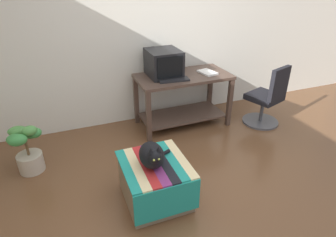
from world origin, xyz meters
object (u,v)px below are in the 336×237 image
at_px(tv_monitor, 164,63).
at_px(potted_plant, 27,150).
at_px(book, 207,72).
at_px(ottoman_with_blanket, 155,181).
at_px(cat, 152,155).
at_px(office_chair, 267,100).
at_px(keyboard, 174,80).
at_px(desk, 183,92).

distance_m(tv_monitor, potted_plant, 1.96).
distance_m(book, ottoman_with_blanket, 1.86).
relative_size(tv_monitor, potted_plant, 0.78).
bearing_deg(cat, office_chair, 28.28).
height_order(keyboard, cat, keyboard).
relative_size(cat, office_chair, 0.40).
bearing_deg(ottoman_with_blanket, office_chair, 24.08).
bearing_deg(office_chair, potted_plant, -19.52).
distance_m(tv_monitor, book, 0.63).
height_order(desk, potted_plant, desk).
relative_size(tv_monitor, cat, 1.31).
distance_m(desk, cat, 1.63).
bearing_deg(cat, potted_plant, 143.70).
bearing_deg(desk, keyboard, -144.15).
xyz_separation_m(keyboard, office_chair, (1.32, -0.30, -0.37)).
distance_m(desk, ottoman_with_blanket, 1.63).
relative_size(keyboard, cat, 1.13).
xyz_separation_m(desk, tv_monitor, (-0.25, 0.09, 0.41)).
height_order(desk, cat, desk).
height_order(desk, keyboard, keyboard).
relative_size(potted_plant, office_chair, 0.67).
relative_size(desk, book, 4.93).
bearing_deg(office_chair, desk, -40.33).
bearing_deg(potted_plant, office_chair, -0.90).
height_order(keyboard, ottoman_with_blanket, keyboard).
height_order(book, potted_plant, book).
bearing_deg(cat, keyboard, 63.75).
relative_size(desk, tv_monitor, 2.78).
relative_size(ottoman_with_blanket, cat, 1.93).
distance_m(desk, keyboard, 0.35).
bearing_deg(office_chair, cat, 5.59).
relative_size(ottoman_with_blanket, office_chair, 0.77).
relative_size(keyboard, office_chair, 0.45).
xyz_separation_m(tv_monitor, office_chair, (1.37, -0.53, -0.53)).
bearing_deg(potted_plant, keyboard, 7.71).
xyz_separation_m(tv_monitor, potted_plant, (-1.79, -0.48, -0.64)).
xyz_separation_m(potted_plant, office_chair, (3.16, -0.05, 0.10)).
distance_m(keyboard, cat, 1.42).
distance_m(tv_monitor, cat, 1.63).
distance_m(desk, tv_monitor, 0.49).
height_order(keyboard, book, book).
xyz_separation_m(keyboard, cat, (-0.71, -1.21, -0.21)).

